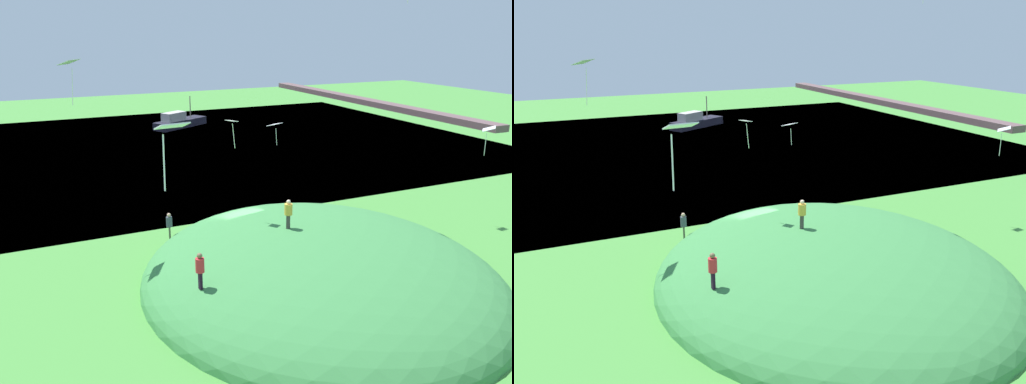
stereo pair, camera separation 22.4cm
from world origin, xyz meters
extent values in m
plane|color=#458B38|center=(0.00, 0.00, 0.00)|extent=(160.00, 160.00, 0.00)
cube|color=#3D6C85|center=(-29.59, 0.00, -0.20)|extent=(49.36, 80.00, 0.40)
ellipsoid|color=#3C8242|center=(6.40, 1.94, 0.00)|extent=(20.69, 18.78, 5.87)
cube|color=brown|center=(-29.59, 30.82, 3.66)|extent=(44.43, 1.80, 0.70)
cube|color=black|center=(-41.08, 9.38, 0.51)|extent=(6.00, 8.24, 1.01)
cube|color=#B2AAA7|center=(-40.47, 8.31, 1.58)|extent=(2.97, 3.62, 1.13)
cylinder|color=gray|center=(-42.10, 11.17, 2.48)|extent=(0.14, 0.14, 2.92)
cube|color=#3D3633|center=(5.24, 0.60, 3.26)|extent=(0.24, 0.26, 0.76)
cylinder|color=gold|center=(5.24, 0.60, 3.94)|extent=(0.59, 0.59, 0.60)
sphere|color=beige|center=(5.24, 0.60, 4.35)|extent=(0.23, 0.23, 0.23)
cube|color=#52543D|center=(-1.07, -4.06, 1.18)|extent=(0.22, 0.15, 0.78)
cylinder|color=#393F4B|center=(-1.07, -4.06, 1.87)|extent=(0.44, 0.44, 0.62)
sphere|color=tan|center=(-1.07, -4.06, 2.30)|extent=(0.23, 0.23, 0.23)
cube|color=black|center=(7.84, -5.26, 2.26)|extent=(0.23, 0.15, 0.83)
cylinder|color=red|center=(7.84, -5.26, 3.00)|extent=(0.45, 0.45, 0.66)
sphere|color=brown|center=(7.84, -5.26, 3.46)|extent=(0.25, 0.25, 0.25)
cube|color=white|center=(2.15, -1.25, 8.26)|extent=(0.74, 0.66, 0.10)
cylinder|color=white|center=(2.04, -1.10, 7.40)|extent=(0.13, 0.21, 1.39)
cube|color=white|center=(5.55, 14.13, 7.18)|extent=(1.24, 1.27, 0.27)
cylinder|color=white|center=(5.39, 14.17, 6.18)|extent=(0.21, 0.25, 1.45)
cube|color=white|center=(16.75, -8.85, 10.94)|extent=(0.56, 0.76, 0.19)
cylinder|color=white|center=(16.73, -9.08, 10.08)|extent=(0.11, 0.04, 1.36)
cube|color=white|center=(-4.03, 4.53, 6.64)|extent=(1.10, 1.23, 0.19)
cylinder|color=white|center=(-3.93, 4.62, 5.78)|extent=(0.17, 0.19, 1.20)
cube|color=silver|center=(-0.42, -8.97, 11.38)|extent=(1.31, 1.24, 0.28)
cylinder|color=silver|center=(-0.21, -8.94, 10.17)|extent=(0.19, 0.16, 1.87)
camera|label=1|loc=(28.58, -12.34, 13.13)|focal=37.85mm
camera|label=2|loc=(28.68, -12.14, 13.13)|focal=37.85mm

